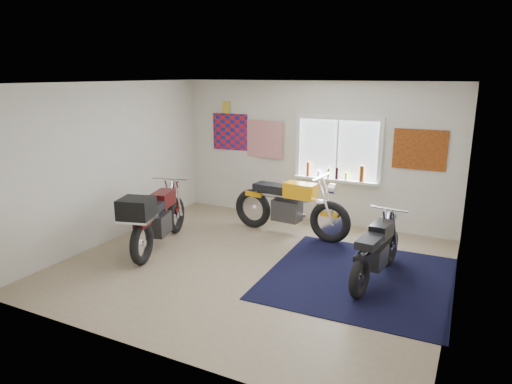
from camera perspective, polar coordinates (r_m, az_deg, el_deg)
The scene contains 10 objects.
ground at distance 7.04m, azimuth -0.16°, elevation -9.06°, with size 5.50×5.50×0.00m, color #9E896B.
room_shell at distance 6.56m, azimuth -0.17°, elevation 4.19°, with size 5.50×5.50×5.50m.
navy_rug at distance 6.77m, azimuth 12.72°, elevation -10.37°, with size 2.50×2.60×0.01m, color black.
window_assembly at distance 8.69m, azimuth 10.16°, elevation 4.73°, with size 1.66×0.17×1.26m.
oil_bottles at distance 8.68m, azimuth 10.25°, elevation 2.40°, with size 1.12×0.09×0.30m.
flag_display at distance 9.56m, azimuth -3.75°, elevation 10.52°, with size 1.60×0.10×1.17m.
triumph_poster at distance 8.39m, azimuth 19.79°, elevation 5.00°, with size 0.90×0.03×0.70m, color #A54C14.
yellow_triumph at distance 8.18m, azimuth 4.19°, elevation -1.90°, with size 2.30×0.69×1.16m.
black_chrome_bike at distance 6.62m, azimuth 14.79°, elevation -7.29°, with size 0.56×1.83×0.94m.
maroon_tourer at distance 7.57m, azimuth -12.48°, elevation -3.18°, with size 0.96×2.10×1.08m.
Camera 1 is at (2.89, -5.76, 2.82)m, focal length 32.00 mm.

